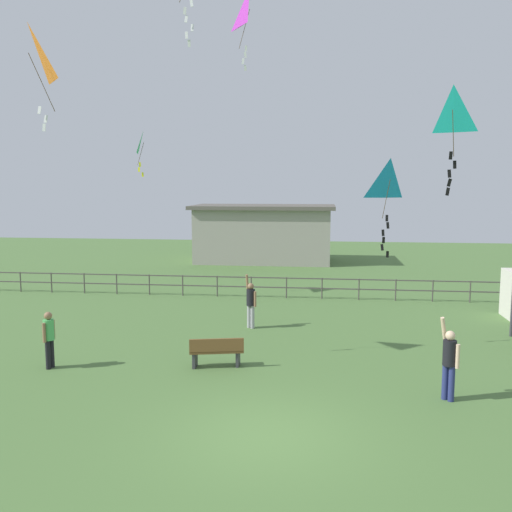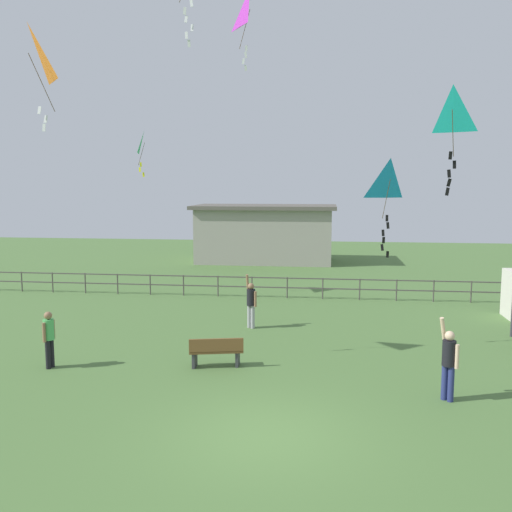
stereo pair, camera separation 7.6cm
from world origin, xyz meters
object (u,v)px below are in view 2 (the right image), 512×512
kite_4 (250,11)px  person_2 (251,302)px  kite_3 (452,114)px  kite_1 (144,143)px  kite_0 (29,56)px  park_bench (216,351)px  person_3 (49,336)px  kite_6 (390,183)px  person_0 (449,360)px

kite_4 → person_2: bearing=-80.5°
kite_3 → kite_4: kite_4 is taller
kite_1 → kite_4: kite_4 is taller
kite_1 → kite_0: bearing=-87.7°
park_bench → person_3: size_ratio=0.98×
person_3 → kite_1: bearing=92.4°
kite_1 → kite_6: bearing=-36.3°
kite_1 → person_3: bearing=-87.6°
park_bench → kite_4: bearing=87.6°
person_3 → kite_0: 7.40m
person_3 → kite_1: kite_1 is taller
park_bench → kite_3: size_ratio=0.60×
kite_0 → kite_4: bearing=52.7°
person_0 → kite_3: size_ratio=0.76×
person_2 → kite_6: 6.47m
kite_0 → person_0: bearing=-4.2°
person_0 → kite_4: bearing=128.7°
kite_0 → kite_6: 10.40m
kite_3 → person_3: bearing=-180.0°
person_2 → kite_1: 9.40m
kite_0 → kite_3: 10.64m
kite_6 → person_0: bearing=-74.7°
person_0 → kite_1: kite_1 is taller
person_3 → kite_3: size_ratio=0.61×
person_0 → kite_4: size_ratio=0.71×
person_3 → kite_1: (-0.43, 9.96, 5.94)m
person_0 → person_3: 10.50m
kite_6 → park_bench: bearing=-156.1°
person_3 → kite_0: size_ratio=0.60×
person_3 → kite_1: size_ratio=0.80×
person_2 → kite_0: 10.35m
person_2 → person_3: 7.05m
park_bench → kite_0: kite_0 is taller
person_0 → person_2: size_ratio=1.04×
person_3 → kite_4: kite_4 is taller
kite_3 → person_2: bearing=137.9°
person_0 → kite_1: bearing=134.5°
park_bench → person_0: (5.87, -1.70, 0.53)m
person_2 → person_3: size_ratio=1.20×
park_bench → kite_1: size_ratio=0.78×
person_0 → kite_3: kite_3 is taller
park_bench → kite_0: 9.13m
park_bench → kite_1: (-5.00, 9.34, 6.39)m
park_bench → person_0: person_0 is taller
kite_3 → kite_6: size_ratio=0.89×
kite_1 → kite_4: 7.79m
person_0 → kite_0: (-10.45, 0.76, 7.32)m
park_bench → person_0: 6.14m
kite_3 → kite_6: kite_3 is taller
kite_4 → kite_6: kite_4 is taller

